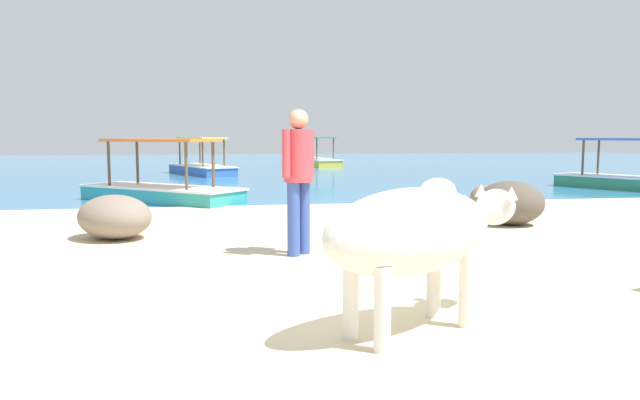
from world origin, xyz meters
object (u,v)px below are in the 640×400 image
boat_yellow (317,160)px  boat_teal (161,188)px  boat_blue (202,166)px  cow (417,232)px  boat_green (630,178)px  person_standing (299,170)px

boat_yellow → boat_teal: bearing=-31.6°
boat_blue → cow: bearing=-17.4°
boat_blue → boat_green: size_ratio=1.01×
boat_yellow → boat_green: 14.46m
boat_blue → boat_yellow: bearing=114.0°
cow → boat_teal: boat_teal is taller
boat_blue → person_standing: bearing=-17.9°
boat_blue → boat_teal: 8.93m
boat_yellow → boat_green: bearing=13.8°
boat_teal → boat_yellow: size_ratio=0.92×
boat_blue → boat_green: (10.81, -7.91, 0.00)m
person_standing → boat_yellow: size_ratio=0.42×
boat_blue → boat_yellow: 7.32m
boat_yellow → boat_green: same height
cow → boat_green: size_ratio=0.47×
boat_yellow → person_standing: bearing=-20.2°
boat_teal → boat_yellow: (5.70, 14.24, 0.00)m
boat_blue → boat_teal: (-0.69, -8.90, 0.00)m
cow → boat_blue: boat_blue is taller
boat_teal → person_standing: bearing=148.9°
boat_blue → boat_teal: size_ratio=1.09×
person_standing → boat_teal: (-1.98, 6.15, -0.70)m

